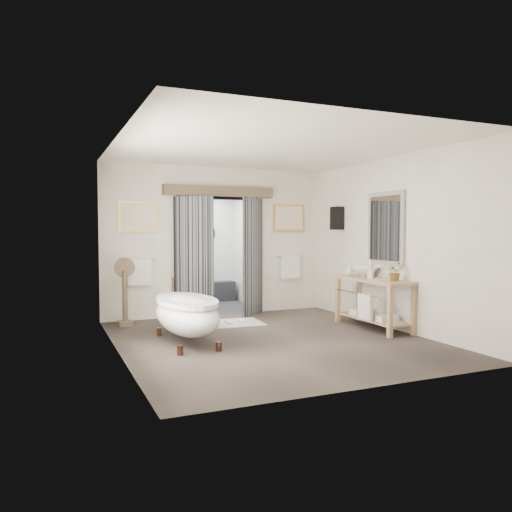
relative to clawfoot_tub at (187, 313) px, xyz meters
name	(u,v)px	position (x,y,z in m)	size (l,w,h in m)	color
ground_plane	(272,340)	(1.24, -0.30, -0.44)	(5.00, 5.00, 0.00)	#534941
room_shell	(273,217)	(1.20, -0.43, 1.42)	(4.52, 5.02, 2.91)	silver
shower_room	(197,264)	(1.24, 3.69, 0.46)	(2.22, 2.01, 2.51)	#27262C
back_wall_dressing	(221,236)	(1.24, 2.01, 1.12)	(3.82, 0.68, 2.52)	black
clawfoot_tub	(187,313)	(0.00, 0.00, 0.00)	(0.83, 1.85, 0.90)	#41261C
vanity	(372,299)	(3.19, -0.17, 0.06)	(0.57, 1.60, 0.85)	tan
pedestal_mirror	(125,296)	(-0.63, 1.73, 0.07)	(0.35, 0.23, 1.20)	brown
rug	(228,323)	(1.08, 1.20, -0.43)	(1.20, 0.80, 0.01)	beige
slippers	(235,322)	(1.19, 1.14, -0.40)	(0.38, 0.28, 0.05)	silver
basin	(364,272)	(3.26, 0.18, 0.49)	(0.50, 0.50, 0.17)	white
plant	(395,272)	(3.27, -0.64, 0.56)	(0.27, 0.23, 0.30)	gray
soap_bottle_a	(371,273)	(3.16, -0.16, 0.51)	(0.09, 0.09, 0.19)	gray
soap_bottle_b	(349,270)	(3.18, 0.53, 0.50)	(0.14, 0.14, 0.18)	gray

